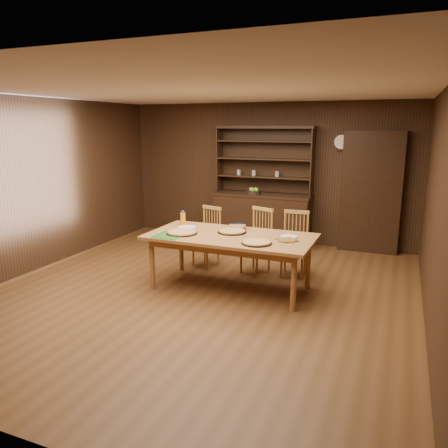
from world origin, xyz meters
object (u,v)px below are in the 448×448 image
at_px(dining_table, 230,240).
at_px(chair_left, 208,234).
at_px(chair_center, 258,239).
at_px(china_hutch, 262,212).
at_px(chair_right, 295,242).
at_px(juice_bottle, 183,218).

relative_size(dining_table, chair_left, 2.36).
bearing_deg(chair_center, china_hutch, 127.24).
xyz_separation_m(chair_left, chair_center, (0.84, -0.05, 0.03)).
distance_m(chair_right, juice_bottle, 1.68).
bearing_deg(china_hutch, chair_center, -74.42).
relative_size(dining_table, chair_center, 2.24).
distance_m(dining_table, chair_left, 1.12).
distance_m(china_hutch, chair_left, 1.65).
bearing_deg(dining_table, chair_right, 53.26).
xyz_separation_m(china_hutch, chair_center, (0.46, -1.65, -0.07)).
bearing_deg(dining_table, juice_bottle, 160.73).
height_order(chair_center, juice_bottle, chair_center).
distance_m(chair_left, chair_right, 1.38).
xyz_separation_m(chair_center, juice_bottle, (-1.01, -0.49, 0.33)).
height_order(china_hutch, dining_table, china_hutch).
relative_size(china_hutch, chair_center, 2.21).
relative_size(china_hutch, chair_left, 2.32).
bearing_deg(chair_center, chair_left, -161.52).
distance_m(dining_table, chair_right, 1.13).
xyz_separation_m(chair_left, chair_right, (1.38, 0.05, 0.01)).
relative_size(chair_center, juice_bottle, 4.65).
bearing_deg(chair_center, chair_right, 32.05).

